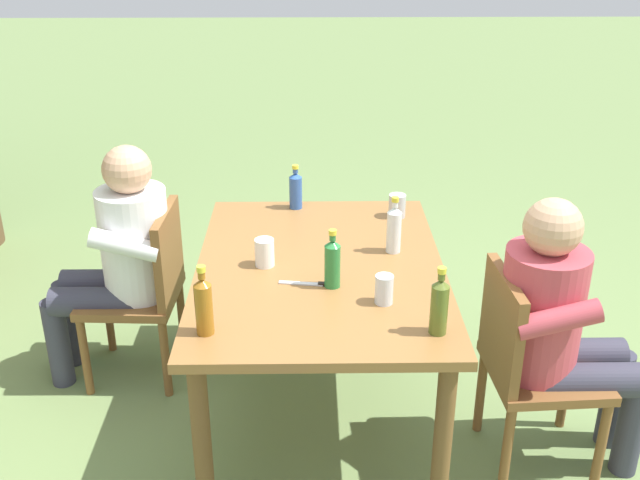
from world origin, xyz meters
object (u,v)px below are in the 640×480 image
cup_white (265,252)px  table_knife (313,284)px  bottle_clear (394,228)px  cup_steel (397,206)px  bottle_olive (439,305)px  bottle_amber (204,305)px  bottle_blue (296,190)px  dining_table (320,284)px  cup_glass (384,289)px  chair_near_left (527,360)px  person_in_white_shirt (120,253)px  bottle_green (332,262)px  chair_far_right (146,285)px  person_in_plaid_shirt (559,324)px

cup_white → table_knife: 0.27m
bottle_clear → cup_steel: 0.40m
cup_white → table_knife: size_ratio=0.50×
bottle_olive → bottle_amber: bottle_amber is taller
bottle_olive → bottle_blue: size_ratio=1.16×
dining_table → cup_glass: 0.43m
chair_near_left → cup_glass: size_ratio=7.50×
bottle_blue → cup_steel: bearing=-103.5°
person_in_white_shirt → bottle_blue: bearing=-68.8°
cup_steel → bottle_clear: bearing=171.5°
dining_table → person_in_white_shirt: 0.99m
cup_steel → dining_table: bearing=144.0°
cup_steel → bottle_amber: bearing=142.7°
bottle_olive → cup_glass: 0.28m
bottle_green → cup_white: bottle_green is taller
bottle_blue → table_knife: (-0.81, -0.08, -0.09)m
bottle_clear → bottle_green: bearing=138.8°
bottle_olive → bottle_blue: bottle_olive is taller
chair_far_right → chair_near_left: (-0.66, -1.64, 0.00)m
bottle_amber → cup_white: size_ratio=2.24×
person_in_plaid_shirt → table_knife: 0.98m
chair_near_left → bottle_blue: bearing=43.7°
cup_glass → chair_far_right: bearing=58.9°
bottle_olive → table_knife: 0.59m
bottle_olive → table_knife: bottle_olive is taller
chair_far_right → person_in_plaid_shirt: bearing=-110.4°
bottle_clear → bottle_amber: 0.99m
bottle_amber → cup_white: bearing=-19.1°
bottle_blue → cup_white: bottle_blue is taller
chair_near_left → person_in_plaid_shirt: bearing=-87.5°
person_in_plaid_shirt → chair_far_right: bearing=69.6°
bottle_clear → chair_near_left: bearing=-133.1°
bottle_green → cup_glass: 0.24m
chair_near_left → bottle_olive: bearing=116.6°
chair_far_right → bottle_amber: size_ratio=3.25×
dining_table → bottle_blue: (0.64, 0.11, 0.19)m
bottle_blue → bottle_amber: bottle_amber is taller
bottle_clear → bottle_olive: size_ratio=0.98×
bottle_amber → bottle_olive: bearing=-90.7°
cup_white → person_in_plaid_shirt: bearing=-106.1°
person_in_plaid_shirt → cup_white: 1.22m
chair_far_right → bottle_amber: (-0.85, -0.40, 0.38)m
bottle_olive → bottle_green: size_ratio=1.06×
bottle_clear → bottle_green: 0.42m
person_in_white_shirt → table_knife: person_in_white_shirt is taller
bottle_olive → chair_near_left: bearing=-63.4°
bottle_amber → cup_white: (0.53, -0.19, -0.06)m
person_in_white_shirt → cup_glass: size_ratio=10.17×
bottle_blue → table_knife: 0.82m
chair_far_right → person_in_white_shirt: (0.00, 0.11, 0.17)m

